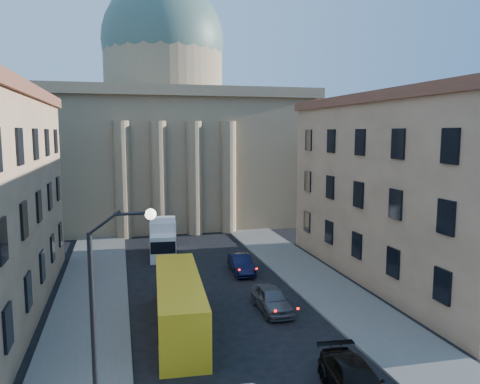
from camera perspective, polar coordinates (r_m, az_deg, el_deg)
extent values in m
cube|color=#5E5A56|center=(30.58, -18.15, -15.54)|extent=(5.00, 60.00, 0.15)
cube|color=#5E5A56|center=(33.91, 12.73, -13.04)|extent=(5.00, 60.00, 0.15)
cube|color=#856D52|center=(66.58, -9.08, 3.98)|extent=(34.00, 26.00, 16.00)
cube|color=#856D52|center=(66.63, -9.23, 11.21)|extent=(35.50, 27.50, 1.20)
cylinder|color=#856D52|center=(66.98, -9.29, 14.28)|extent=(16.00, 16.00, 8.00)
sphere|color=#496356|center=(67.59, -9.36, 17.65)|extent=(16.40, 16.40, 16.40)
cube|color=#856D52|center=(70.02, 8.51, 2.10)|extent=(13.00, 13.00, 11.00)
cone|color=#543524|center=(69.75, 8.62, 8.25)|extent=(26.02, 26.02, 4.00)
cylinder|color=#856D52|center=(53.23, -14.11, 1.42)|extent=(1.80, 1.80, 13.00)
cylinder|color=#856D52|center=(53.40, -9.82, 1.55)|extent=(1.80, 1.80, 13.00)
cylinder|color=#856D52|center=(53.88, -5.58, 1.67)|extent=(1.80, 1.80, 13.00)
cylinder|color=#856D52|center=(54.64, -1.43, 1.78)|extent=(1.80, 1.80, 13.00)
cube|color=tan|center=(40.02, 21.25, -0.02)|extent=(11.00, 26.00, 14.00)
cube|color=#543524|center=(39.81, 21.75, 10.46)|extent=(11.60, 26.60, 0.80)
cylinder|color=black|center=(19.79, -17.45, -16.13)|extent=(0.20, 0.20, 8.00)
cylinder|color=black|center=(18.50, -16.26, -3.62)|extent=(1.30, 0.12, 0.96)
cylinder|color=black|center=(18.44, -13.18, -2.60)|extent=(1.30, 0.12, 0.12)
sphere|color=white|center=(18.48, -10.85, -2.68)|extent=(0.44, 0.44, 0.44)
imported|color=black|center=(22.88, 13.91, -21.60)|extent=(2.68, 5.56, 1.56)
imported|color=#54555A|center=(31.76, 3.91, -12.92)|extent=(1.90, 4.65, 1.58)
imported|color=black|center=(39.75, 0.14, -8.76)|extent=(1.84, 4.68, 1.52)
cube|color=yellow|center=(28.90, -7.44, -13.37)|extent=(3.31, 11.40, 3.17)
cube|color=black|center=(28.73, -7.46, -12.41)|extent=(3.33, 10.79, 1.13)
cylinder|color=black|center=(25.54, -9.27, -18.92)|extent=(0.38, 1.04, 1.02)
cylinder|color=black|center=(25.65, -4.45, -18.73)|extent=(0.38, 1.04, 1.02)
cylinder|color=black|center=(33.08, -9.64, -12.68)|extent=(0.38, 1.04, 1.02)
cylinder|color=black|center=(33.17, -6.02, -12.56)|extent=(0.38, 1.04, 1.02)
cube|color=silver|center=(43.74, -9.35, -6.74)|extent=(2.55, 2.64, 2.43)
cube|color=black|center=(42.54, -9.37, -6.72)|extent=(2.22, 0.33, 1.11)
cube|color=silver|center=(46.27, -9.35, -5.26)|extent=(2.82, 4.46, 3.13)
cylinder|color=black|center=(43.56, -10.67, -7.86)|extent=(0.37, 0.93, 0.91)
cylinder|color=black|center=(43.54, -7.99, -7.81)|extent=(0.37, 0.93, 0.91)
cylinder|color=black|center=(47.47, -10.54, -6.59)|extent=(0.37, 0.93, 0.91)
cylinder|color=black|center=(47.46, -8.09, -6.55)|extent=(0.37, 0.93, 0.91)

